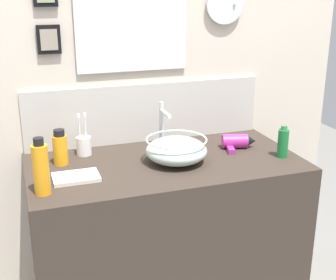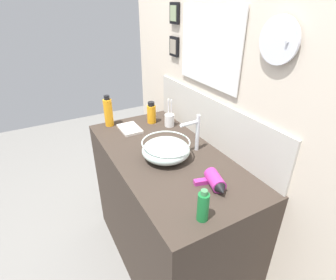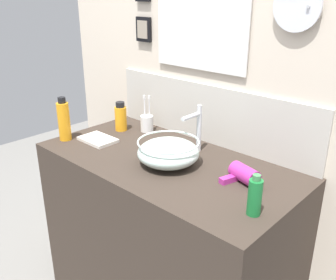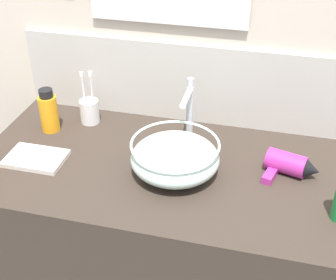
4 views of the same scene
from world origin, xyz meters
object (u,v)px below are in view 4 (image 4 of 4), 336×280
object	(u,v)px
toothbrush_cup	(90,111)
hand_towel	(36,158)
hair_drier	(290,165)
soap_dispenser	(49,111)
glass_bowl_sink	(175,157)
faucet	(189,107)

from	to	relation	value
toothbrush_cup	hand_towel	size ratio (longest dim) A/B	1.06
hair_drier	soap_dispenser	distance (m)	0.84
glass_bowl_sink	faucet	bearing A→B (deg)	90.00
soap_dispenser	hand_towel	world-z (taller)	soap_dispenser
faucet	soap_dispenser	world-z (taller)	faucet
faucet	hair_drier	distance (m)	0.38
soap_dispenser	hand_towel	distance (m)	0.20
glass_bowl_sink	soap_dispenser	bearing A→B (deg)	163.63
glass_bowl_sink	faucet	world-z (taller)	faucet
glass_bowl_sink	soap_dispenser	world-z (taller)	soap_dispenser
toothbrush_cup	faucet	bearing A→B (deg)	-5.39
glass_bowl_sink	toothbrush_cup	distance (m)	0.44
glass_bowl_sink	hand_towel	xyz separation A→B (m)	(-0.45, -0.04, -0.05)
glass_bowl_sink	hair_drier	bearing A→B (deg)	13.63
glass_bowl_sink	hair_drier	world-z (taller)	glass_bowl_sink
glass_bowl_sink	soap_dispenser	size ratio (longest dim) A/B	1.71
hair_drier	soap_dispenser	bearing A→B (deg)	175.86
toothbrush_cup	soap_dispenser	size ratio (longest dim) A/B	1.25
hair_drier	toothbrush_cup	size ratio (longest dim) A/B	0.88
faucet	glass_bowl_sink	bearing A→B (deg)	-90.00
faucet	hair_drier	bearing A→B (deg)	-17.97
soap_dispenser	hair_drier	bearing A→B (deg)	-4.14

